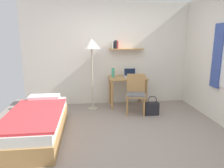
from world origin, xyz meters
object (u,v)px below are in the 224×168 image
object	(u,v)px
water_bottle	(113,73)
desk_chair	(136,92)
handbag	(152,108)
laptop	(130,75)
desk	(127,83)
book_stack	(140,76)
standing_lamp	(92,48)
bed	(37,123)

from	to	relation	value
water_bottle	desk_chair	bearing A→B (deg)	-52.14
desk_chair	water_bottle	distance (m)	0.83
handbag	desk_chair	bearing A→B (deg)	150.27
desk_chair	laptop	bearing A→B (deg)	91.92
desk	book_stack	size ratio (longest dim) A/B	4.09
desk_chair	standing_lamp	bearing A→B (deg)	159.25
bed	water_bottle	size ratio (longest dim) A/B	8.26
desk_chair	handbag	world-z (taller)	desk_chair
standing_lamp	water_bottle	world-z (taller)	standing_lamp
desk	book_stack	world-z (taller)	book_stack
laptop	handbag	size ratio (longest dim) A/B	0.71
water_bottle	handbag	xyz separation A→B (m)	(0.79, -0.78, -0.70)
water_bottle	handbag	size ratio (longest dim) A/B	0.52
laptop	desk_chair	bearing A→B (deg)	-88.08
water_bottle	book_stack	distance (m)	0.68
desk_chair	book_stack	world-z (taller)	desk_chair
desk	book_stack	bearing A→B (deg)	2.12
bed	desk_chair	xyz separation A→B (m)	(1.99, 0.95, 0.25)
book_stack	handbag	xyz separation A→B (m)	(0.11, -0.72, -0.61)
desk_chair	handbag	xyz separation A→B (m)	(0.33, -0.19, -0.34)
desk	desk_chair	distance (m)	0.54
desk	book_stack	distance (m)	0.36
standing_lamp	laptop	world-z (taller)	standing_lamp
book_stack	handbag	size ratio (longest dim) A/B	0.51
bed	book_stack	world-z (taller)	book_stack
standing_lamp	laptop	distance (m)	1.20
desk	water_bottle	size ratio (longest dim) A/B	3.98
desk	handbag	distance (m)	0.94
book_stack	handbag	bearing A→B (deg)	-81.05
desk	handbag	world-z (taller)	desk
desk	standing_lamp	world-z (taller)	standing_lamp
standing_lamp	water_bottle	size ratio (longest dim) A/B	7.23
bed	water_bottle	world-z (taller)	water_bottle
bed	book_stack	xyz separation A→B (m)	(2.21, 1.48, 0.53)
water_bottle	standing_lamp	bearing A→B (deg)	-157.64
laptop	water_bottle	xyz separation A→B (m)	(-0.44, -0.01, 0.06)
desk	desk_chair	world-z (taller)	desk_chair
standing_lamp	laptop	bearing A→B (deg)	13.37
laptop	water_bottle	distance (m)	0.44
bed	desk_chair	size ratio (longest dim) A/B	2.15
desk	standing_lamp	size ratio (longest dim) A/B	0.55
standing_lamp	book_stack	distance (m)	1.40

